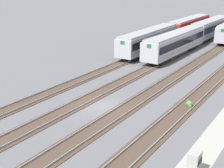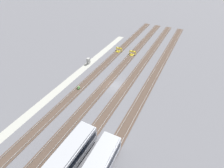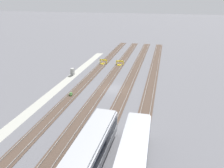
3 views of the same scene
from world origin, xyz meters
TOP-DOWN VIEW (x-y plane):
  - ground_plane at (0.00, 0.00)m, footprint 400.00×400.00m
  - service_walkway at (0.00, -11.00)m, footprint 54.00×2.00m
  - rail_track_nearest at (0.00, -6.88)m, footprint 90.00×2.24m
  - rail_track_near_inner at (0.00, -2.29)m, footprint 90.00×2.24m
  - rail_track_middle at (0.00, 2.29)m, footprint 90.00×2.24m
  - rail_track_far_inner at (0.00, 6.88)m, footprint 90.00×2.24m
  - bumper_stop_nearest_track at (-16.05, -6.89)m, footprint 1.37×2.01m
  - bumper_stop_near_inner_track at (-15.97, -2.29)m, footprint 1.36×2.00m
  - electrical_cabinet at (-5.66, -11.25)m, footprint 0.90×0.73m
  - weed_clump at (4.82, -7.08)m, footprint 0.92×0.70m

SIDE VIEW (x-z plane):
  - ground_plane at x=0.00m, z-range 0.00..0.00m
  - service_walkway at x=0.00m, z-range 0.00..0.01m
  - rail_track_nearest at x=0.00m, z-range -0.06..0.15m
  - rail_track_near_inner at x=0.00m, z-range -0.06..0.15m
  - rail_track_middle at x=0.00m, z-range -0.06..0.15m
  - rail_track_far_inner at x=0.00m, z-range -0.06..0.15m
  - weed_clump at x=4.82m, z-range -0.08..0.56m
  - bumper_stop_nearest_track at x=-16.05m, z-range -0.10..1.12m
  - bumper_stop_near_inner_track at x=-15.97m, z-range -0.10..1.12m
  - electrical_cabinet at x=-5.66m, z-range 0.00..1.60m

